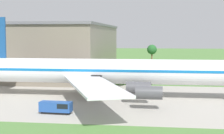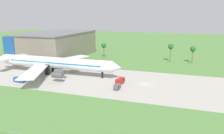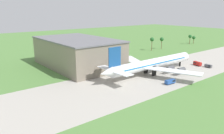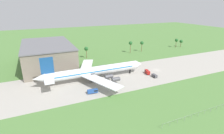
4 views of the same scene
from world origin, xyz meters
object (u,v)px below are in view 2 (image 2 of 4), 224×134
(baggage_tug, at_px, (117,87))
(terminal_building, at_px, (57,45))
(fuel_truck, at_px, (20,80))
(catering_van, at_px, (120,81))
(jet_airliner, at_px, (53,63))

(baggage_tug, xyz_separation_m, terminal_building, (-63.32, 56.56, 7.97))
(baggage_tug, relative_size, fuel_truck, 0.72)
(catering_van, xyz_separation_m, terminal_building, (-62.49, 49.08, 7.66))
(catering_van, bearing_deg, baggage_tug, -83.72)
(baggage_tug, distance_m, fuel_truck, 45.76)
(jet_airliner, distance_m, fuel_truck, 19.64)
(baggage_tug, height_order, fuel_truck, fuel_truck)
(jet_airliner, bearing_deg, fuel_truck, -110.06)
(catering_van, bearing_deg, terminal_building, 141.85)
(jet_airliner, height_order, catering_van, jet_airliner)
(baggage_tug, distance_m, terminal_building, 85.27)
(fuel_truck, distance_m, catering_van, 46.28)
(fuel_truck, relative_size, terminal_building, 0.10)
(jet_airliner, height_order, fuel_truck, jet_airliner)
(fuel_truck, xyz_separation_m, catering_van, (44.73, 11.89, 0.22))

